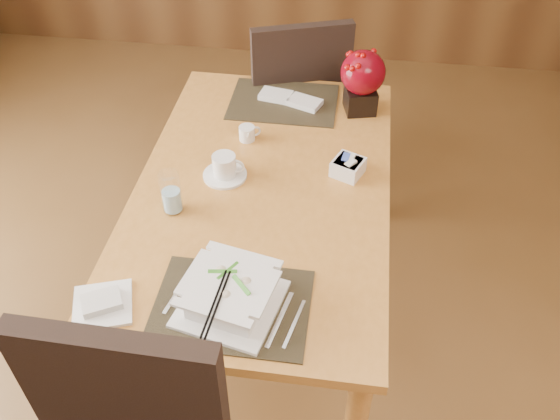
# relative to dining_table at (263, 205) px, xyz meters

# --- Properties ---
(dining_table) EXTENTS (0.90, 1.50, 0.75)m
(dining_table) POSITION_rel_dining_table_xyz_m (0.00, 0.00, 0.00)
(dining_table) COLOR #C78237
(dining_table) RESTS_ON ground
(placemat_near) EXTENTS (0.45, 0.33, 0.01)m
(placemat_near) POSITION_rel_dining_table_xyz_m (0.00, -0.55, 0.10)
(placemat_near) COLOR black
(placemat_near) RESTS_ON dining_table
(placemat_far) EXTENTS (0.45, 0.33, 0.01)m
(placemat_far) POSITION_rel_dining_table_xyz_m (0.00, 0.55, 0.10)
(placemat_far) COLOR black
(placemat_far) RESTS_ON dining_table
(soup_setting) EXTENTS (0.32, 0.32, 0.11)m
(soup_setting) POSITION_rel_dining_table_xyz_m (-0.00, -0.55, 0.15)
(soup_setting) COLOR white
(soup_setting) RESTS_ON dining_table
(coffee_cup) EXTENTS (0.16, 0.16, 0.09)m
(coffee_cup) POSITION_rel_dining_table_xyz_m (-0.14, 0.03, 0.14)
(coffee_cup) COLOR white
(coffee_cup) RESTS_ON dining_table
(water_glass) EXTENTS (0.09, 0.09, 0.16)m
(water_glass) POSITION_rel_dining_table_xyz_m (-0.28, -0.17, 0.18)
(water_glass) COLOR white
(water_glass) RESTS_ON dining_table
(creamer_jug) EXTENTS (0.11, 0.11, 0.06)m
(creamer_jug) POSITION_rel_dining_table_xyz_m (-0.10, 0.27, 0.13)
(creamer_jug) COLOR white
(creamer_jug) RESTS_ON dining_table
(sugar_caddy) EXTENTS (0.13, 0.13, 0.06)m
(sugar_caddy) POSITION_rel_dining_table_xyz_m (0.30, 0.11, 0.13)
(sugar_caddy) COLOR white
(sugar_caddy) RESTS_ON dining_table
(berry_decor) EXTENTS (0.18, 0.18, 0.27)m
(berry_decor) POSITION_rel_dining_table_xyz_m (0.32, 0.54, 0.25)
(berry_decor) COLOR black
(berry_decor) RESTS_ON dining_table
(napkins_far) EXTENTS (0.28, 0.17, 0.02)m
(napkins_far) POSITION_rel_dining_table_xyz_m (0.04, 0.55, 0.11)
(napkins_far) COLOR silver
(napkins_far) RESTS_ON dining_table
(bread_plate) EXTENTS (0.21, 0.21, 0.01)m
(bread_plate) POSITION_rel_dining_table_xyz_m (-0.37, -0.60, 0.10)
(bread_plate) COLOR white
(bread_plate) RESTS_ON dining_table
(far_chair) EXTENTS (0.60, 0.60, 1.01)m
(far_chair) POSITION_rel_dining_table_xyz_m (0.01, 0.87, -0.09)
(far_chair) COLOR black
(far_chair) RESTS_ON ground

